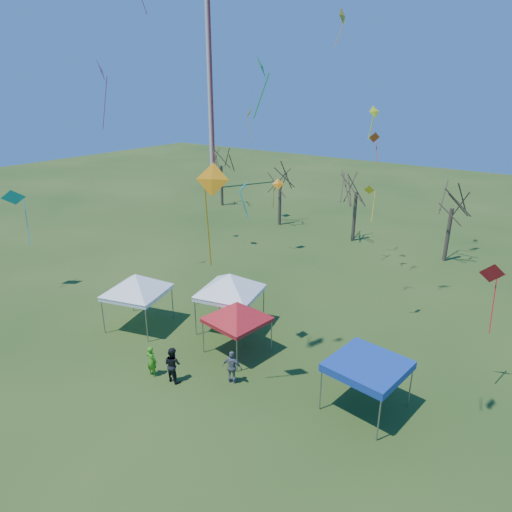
{
  "coord_description": "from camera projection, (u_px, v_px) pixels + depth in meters",
  "views": [
    {
      "loc": [
        14.16,
        -13.8,
        13.78
      ],
      "look_at": [
        1.94,
        3.0,
        5.92
      ],
      "focal_mm": 32.0,
      "sensor_mm": 36.0,
      "label": 1
    }
  ],
  "objects": [
    {
      "name": "ground",
      "position": [
        190.0,
        374.0,
        23.1
      ],
      "size": [
        140.0,
        140.0,
        0.0
      ],
      "primitive_type": "plane",
      "color": "#224014",
      "rests_on": "ground"
    },
    {
      "name": "radio_mast",
      "position": [
        210.0,
        94.0,
        59.8
      ],
      "size": [
        0.7,
        0.7,
        25.0
      ],
      "primitive_type": "cylinder",
      "color": "silver",
      "rests_on": "ground"
    },
    {
      "name": "tree_0",
      "position": [
        221.0,
        151.0,
        52.99
      ],
      "size": [
        3.83,
        3.83,
        8.44
      ],
      "color": "#3D2D21",
      "rests_on": "ground"
    },
    {
      "name": "tree_1",
      "position": [
        280.0,
        169.0,
        45.62
      ],
      "size": [
        3.42,
        3.42,
        7.54
      ],
      "color": "#3D2D21",
      "rests_on": "ground"
    },
    {
      "name": "tree_2",
      "position": [
        358.0,
        173.0,
        40.62
      ],
      "size": [
        3.71,
        3.71,
        8.18
      ],
      "color": "#3D2D21",
      "rests_on": "ground"
    },
    {
      "name": "tree_3",
      "position": [
        455.0,
        188.0,
        35.83
      ],
      "size": [
        3.59,
        3.59,
        7.91
      ],
      "color": "#3D2D21",
      "rests_on": "ground"
    },
    {
      "name": "tent_white_west",
      "position": [
        136.0,
        278.0,
        26.63
      ],
      "size": [
        4.26,
        4.26,
        3.92
      ],
      "rotation": [
        0.0,
        0.0,
        0.29
      ],
      "color": "gray",
      "rests_on": "ground"
    },
    {
      "name": "tent_white_mid",
      "position": [
        230.0,
        277.0,
        26.36
      ],
      "size": [
        4.49,
        4.49,
        4.07
      ],
      "rotation": [
        0.0,
        0.0,
        0.24
      ],
      "color": "gray",
      "rests_on": "ground"
    },
    {
      "name": "tent_red",
      "position": [
        237.0,
        306.0,
        24.03
      ],
      "size": [
        3.93,
        3.93,
        3.5
      ],
      "rotation": [
        0.0,
        0.0,
        -0.13
      ],
      "color": "gray",
      "rests_on": "ground"
    },
    {
      "name": "tent_blue",
      "position": [
        368.0,
        367.0,
        19.9
      ],
      "size": [
        3.4,
        3.4,
        2.41
      ],
      "rotation": [
        0.0,
        0.0,
        -0.12
      ],
      "color": "gray",
      "rests_on": "ground"
    },
    {
      "name": "person_green",
      "position": [
        152.0,
        361.0,
        22.75
      ],
      "size": [
        0.61,
        0.42,
        1.64
      ],
      "primitive_type": "imported",
      "rotation": [
        0.0,
        0.0,
        3.19
      ],
      "color": "#40A51A",
      "rests_on": "ground"
    },
    {
      "name": "person_grey",
      "position": [
        232.0,
        367.0,
        22.16
      ],
      "size": [
        1.09,
        0.68,
        1.74
      ],
      "primitive_type": "imported",
      "rotation": [
        0.0,
        0.0,
        3.41
      ],
      "color": "slate",
      "rests_on": "ground"
    },
    {
      "name": "person_dark",
      "position": [
        173.0,
        364.0,
        22.29
      ],
      "size": [
        0.9,
        0.7,
        1.84
      ],
      "primitive_type": "imported",
      "rotation": [
        0.0,
        0.0,
        3.14
      ],
      "color": "black",
      "rests_on": "ground"
    },
    {
      "name": "kite_2",
      "position": [
        249.0,
        113.0,
        45.05
      ],
      "size": [
        1.23,
        1.49,
        3.26
      ],
      "rotation": [
        0.0,
        0.0,
        5.19
      ],
      "color": "#F7A00D",
      "rests_on": "ground"
    },
    {
      "name": "kite_13",
      "position": [
        278.0,
        184.0,
        37.88
      ],
      "size": [
        1.23,
        1.18,
        2.59
      ],
      "rotation": [
        0.0,
        0.0,
        0.69
      ],
      "color": "orange",
      "rests_on": "ground"
    },
    {
      "name": "kite_18",
      "position": [
        374.0,
        113.0,
        22.91
      ],
      "size": [
        0.57,
        0.72,
        1.69
      ],
      "rotation": [
        0.0,
        0.0,
        1.13
      ],
      "color": "yellow",
      "rests_on": "ground"
    },
    {
      "name": "kite_11",
      "position": [
        343.0,
        16.0,
        31.16
      ],
      "size": [
        0.68,
        1.15,
        2.51
      ],
      "rotation": [
        0.0,
        0.0,
        1.64
      ],
      "color": "gold",
      "rests_on": "ground"
    },
    {
      "name": "kite_22",
      "position": [
        369.0,
        191.0,
        35.82
      ],
      "size": [
        1.02,
        0.88,
        2.88
      ],
      "rotation": [
        0.0,
        0.0,
        3.44
      ],
      "color": "yellow",
      "rests_on": "ground"
    },
    {
      "name": "kite_1",
      "position": [
        243.0,
        188.0,
        21.93
      ],
      "size": [
        0.87,
        1.02,
        1.96
      ],
      "rotation": [
        0.0,
        0.0,
        5.15
      ],
      "color": "#0CA5BA",
      "rests_on": "ground"
    },
    {
      "name": "kite_27",
      "position": [
        262.0,
        67.0,
        17.96
      ],
      "size": [
        0.94,
        1.08,
        2.43
      ],
      "rotation": [
        0.0,
        0.0,
        2.15
      ],
      "color": "#1CA519",
      "rests_on": "ground"
    },
    {
      "name": "kite_14",
      "position": [
        14.0,
        197.0,
        30.26
      ],
      "size": [
        1.73,
        1.86,
        3.98
      ],
      "rotation": [
        0.0,
        0.0,
        4.12
      ],
      "color": "#0B8DB2",
      "rests_on": "ground"
    },
    {
      "name": "kite_8",
      "position": [
        101.0,
        71.0,
        23.6
      ],
      "size": [
        1.22,
        1.08,
        3.55
      ],
      "rotation": [
        0.0,
        0.0,
        2.49
      ],
      "color": "#E73388",
      "rests_on": "ground"
    },
    {
      "name": "kite_5",
      "position": [
        212.0,
        181.0,
        17.77
      ],
      "size": [
        1.42,
        1.05,
        4.36
      ],
      "rotation": [
        0.0,
        0.0,
        0.46
      ],
      "color": "orange",
      "rests_on": "ground"
    },
    {
      "name": "kite_17",
      "position": [
        492.0,
        274.0,
        20.05
      ],
      "size": [
        1.17,
        0.8,
        3.36
      ],
      "rotation": [
        0.0,
        0.0,
        3.49
      ],
      "color": "red",
      "rests_on": "ground"
    },
    {
      "name": "kite_19",
      "position": [
        374.0,
        138.0,
        31.87
      ],
      "size": [
        0.8,
        0.81,
        2.17
      ],
      "rotation": [
        0.0,
        0.0,
        3.94
      ],
      "color": "#EA4616",
      "rests_on": "ground"
    }
  ]
}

